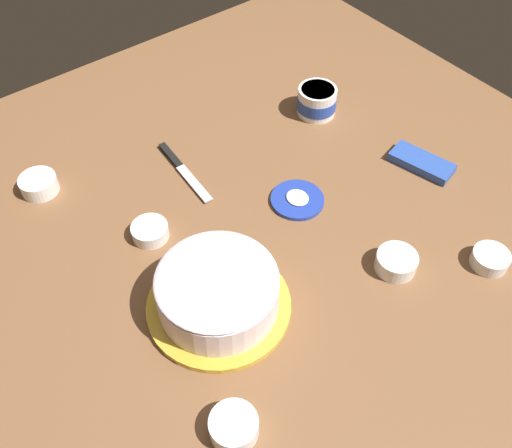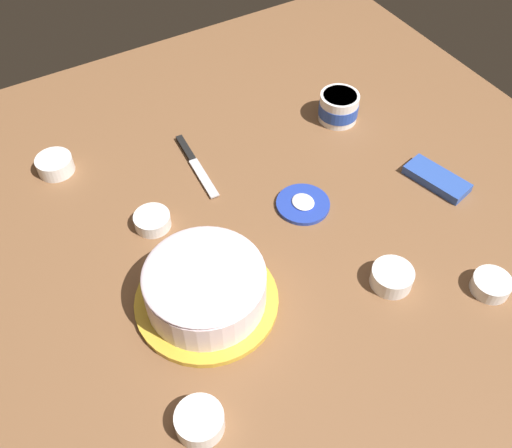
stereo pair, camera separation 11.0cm
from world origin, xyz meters
The scene contains 11 objects.
ground_plane centered at (0.00, 0.00, 0.00)m, with size 1.54×1.54×0.00m, color brown.
frosted_cake centered at (-0.16, 0.27, 0.05)m, with size 0.29×0.29×0.11m.
frosting_tub centered at (0.18, -0.30, 0.04)m, with size 0.11×0.11×0.08m.
frosting_tub_lid centered at (-0.04, -0.04, 0.01)m, with size 0.13×0.13×0.02m.
spreading_knife centered at (0.23, 0.11, 0.01)m, with size 0.24×0.04×0.01m.
sprinkle_bowl_blue centered at (-0.31, -0.08, 0.02)m, with size 0.09×0.09×0.04m.
sprinkle_bowl_yellow centered at (-0.38, 0.40, 0.02)m, with size 0.09×0.09×0.04m.
sprinkle_bowl_orange centered at (0.08, 0.28, 0.02)m, with size 0.08×0.08×0.03m.
sprinkle_bowl_pink centered at (0.37, 0.42, 0.02)m, with size 0.09×0.09×0.04m.
sprinkle_bowl_rainbow centered at (-0.43, -0.25, 0.02)m, with size 0.08×0.08×0.03m.
candy_box_lower centered at (-0.13, -0.36, 0.01)m, with size 0.16×0.07×0.02m, color #2D51B2.
Camera 1 is at (-0.71, 0.60, 0.99)m, focal length 40.51 mm.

